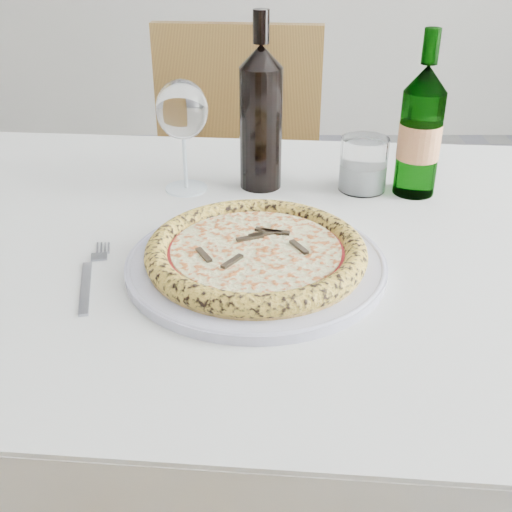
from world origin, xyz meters
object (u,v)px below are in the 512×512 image
object	(u,v)px
plate	(256,263)
wine_bottle	(261,116)
dining_table	(256,281)
tumbler	(363,168)
wine_glass	(182,112)
chair_far	(234,181)
pizza	(256,252)
beer_bottle	(420,131)

from	to	relation	value
plate	wine_bottle	distance (m)	0.32
dining_table	wine_bottle	xyz separation A→B (m)	(0.01, 0.20, 0.21)
tumbler	wine_bottle	xyz separation A→B (m)	(-0.18, 0.02, 0.09)
plate	wine_glass	xyz separation A→B (m)	(-0.12, 0.28, 0.13)
chair_far	wine_glass	distance (m)	0.69
pizza	wine_bottle	bearing A→B (deg)	88.33
plate	beer_bottle	world-z (taller)	beer_bottle
pizza	beer_bottle	size ratio (longest dim) A/B	1.10
wine_glass	wine_bottle	distance (m)	0.13
chair_far	wine_bottle	size ratio (longest dim) A/B	3.08
chair_far	wine_bottle	world-z (taller)	wine_bottle
dining_table	chair_far	world-z (taller)	chair_far
dining_table	beer_bottle	xyz separation A→B (m)	(0.28, 0.17, 0.19)
wine_bottle	chair_far	bearing A→B (deg)	96.88
plate	pizza	xyz separation A→B (m)	(-0.00, -0.00, 0.02)
tumbler	wine_bottle	distance (m)	0.20
pizza	beer_bottle	xyz separation A→B (m)	(0.28, 0.27, 0.09)
chair_far	wine_glass	xyz separation A→B (m)	(-0.06, -0.59, 0.36)
dining_table	tumbler	bearing A→B (deg)	44.33
plate	tumbler	xyz separation A→B (m)	(0.19, 0.29, 0.03)
dining_table	plate	world-z (taller)	plate
chair_far	tumbler	bearing A→B (deg)	-66.86
dining_table	beer_bottle	world-z (taller)	beer_bottle
plate	chair_far	bearing A→B (deg)	93.93
chair_far	beer_bottle	size ratio (longest dim) A/B	3.34
chair_far	beer_bottle	world-z (taller)	beer_bottle
dining_table	tumbler	world-z (taller)	tumbler
chair_far	plate	xyz separation A→B (m)	(0.06, -0.87, 0.23)
dining_table	pizza	bearing A→B (deg)	-90.00
wine_glass	beer_bottle	world-z (taller)	beer_bottle
plate	beer_bottle	distance (m)	0.40
tumbler	beer_bottle	xyz separation A→B (m)	(0.09, -0.02, 0.07)
pizza	dining_table	bearing A→B (deg)	90.00
dining_table	plate	distance (m)	0.13
tumbler	wine_bottle	size ratio (longest dim) A/B	0.31
tumbler	plate	bearing A→B (deg)	-123.61
tumbler	wine_glass	bearing A→B (deg)	-179.69
plate	tumbler	distance (m)	0.34
wine_bottle	wine_glass	bearing A→B (deg)	-172.46
plate	tumbler	world-z (taller)	tumbler
chair_far	wine_bottle	xyz separation A→B (m)	(0.07, -0.57, 0.35)
tumbler	beer_bottle	size ratio (longest dim) A/B	0.34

